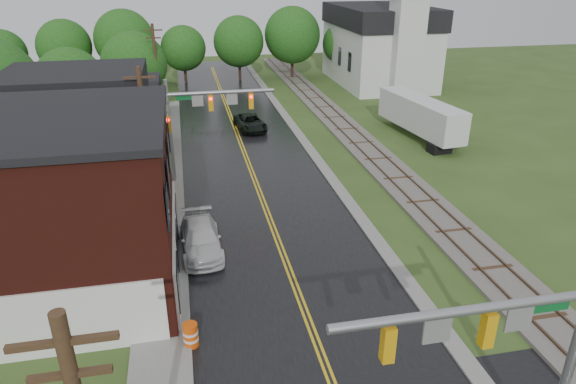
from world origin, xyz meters
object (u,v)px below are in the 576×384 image
object	(u,v)px
semi_trailer	(421,115)
pickup_white	(201,239)
suv_dark	(250,123)
church	(383,37)
utility_pole_c	(157,70)
tree_left_e	(136,66)
construction_barrel	(191,335)
tree_left_c	(72,84)
traffic_signal_near	(510,342)
traffic_signal_far	(200,111)
utility_pole_b	(147,141)
brick_building	(9,211)

from	to	relation	value
semi_trailer	pickup_white	bearing A→B (deg)	-141.47
suv_dark	semi_trailer	bearing A→B (deg)	-28.20
church	utility_pole_c	bearing A→B (deg)	-160.03
utility_pole_c	tree_left_e	size ratio (longest dim) A/B	1.10
tree_left_e	construction_barrel	bearing A→B (deg)	-83.97
semi_trailer	tree_left_c	bearing A→B (deg)	166.26
suv_dark	traffic_signal_near	bearing A→B (deg)	-93.94
pickup_white	church	bearing A→B (deg)	54.26
traffic_signal_far	construction_barrel	bearing A→B (deg)	-94.99
utility_pole_c	suv_dark	xyz separation A→B (m)	(8.15, -5.87, -4.04)
utility_pole_b	suv_dark	bearing A→B (deg)	63.21
church	utility_pole_b	world-z (taller)	church
traffic_signal_far	semi_trailer	xyz separation A→B (m)	(19.04, 5.71, -2.89)
traffic_signal_near	pickup_white	world-z (taller)	traffic_signal_near
utility_pole_b	tree_left_e	world-z (taller)	utility_pole_b
brick_building	traffic_signal_far	distance (m)	15.03
construction_barrel	utility_pole_b	bearing A→B (deg)	98.17
brick_building	utility_pole_b	size ratio (longest dim) A/B	1.59
utility_pole_c	pickup_white	xyz separation A→B (m)	(2.58, -27.05, -3.98)
brick_building	utility_pole_b	distance (m)	9.03
construction_barrel	semi_trailer	bearing A→B (deg)	48.49
utility_pole_b	utility_pole_c	world-z (taller)	same
utility_pole_b	pickup_white	distance (m)	6.93
brick_building	pickup_white	world-z (taller)	brick_building
tree_left_c	pickup_white	size ratio (longest dim) A/B	1.50
brick_building	tree_left_c	bearing A→B (deg)	93.14
traffic_signal_near	construction_barrel	xyz separation A→B (m)	(-8.47, 7.46, -4.44)
traffic_signal_near	utility_pole_c	xyz separation A→B (m)	(-10.27, 42.00, -0.25)
traffic_signal_near	pickup_white	size ratio (longest dim) A/B	1.44
construction_barrel	tree_left_e	bearing A→B (deg)	96.03
traffic_signal_near	suv_dark	xyz separation A→B (m)	(-2.13, 36.13, -4.29)
suv_dark	pickup_white	xyz separation A→B (m)	(-5.57, -21.19, 0.06)
suv_dark	construction_barrel	bearing A→B (deg)	-109.79
brick_building	pickup_white	xyz separation A→B (m)	(8.26, 1.95, -3.41)
utility_pole_c	suv_dark	size ratio (longest dim) A/B	1.83
pickup_white	brick_building	bearing A→B (deg)	-169.12
traffic_signal_far	pickup_white	bearing A→B (deg)	-94.28
pickup_white	construction_barrel	world-z (taller)	pickup_white
suv_dark	construction_barrel	size ratio (longest dim) A/B	4.63
tree_left_c	pickup_white	world-z (taller)	tree_left_c
utility_pole_c	semi_trailer	size ratio (longest dim) A/B	0.83
tree_left_c	suv_dark	xyz separation A→B (m)	(15.19, -1.76, -3.83)
brick_building	semi_trailer	size ratio (longest dim) A/B	1.32
pickup_white	semi_trailer	bearing A→B (deg)	36.15
tree_left_e	semi_trailer	xyz separation A→B (m)	(24.42, -13.19, -2.73)
construction_barrel	utility_pole_c	bearing A→B (deg)	92.98
brick_building	suv_dark	distance (m)	27.17
brick_building	church	xyz separation A→B (m)	(32.48, 38.74, 1.68)
traffic_signal_near	utility_pole_b	size ratio (longest dim) A/B	0.82
tree_left_c	suv_dark	size ratio (longest dim) A/B	1.56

